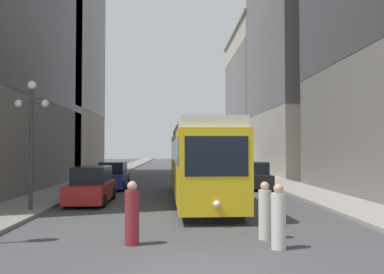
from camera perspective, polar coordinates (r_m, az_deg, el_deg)
ground_plane at (r=9.20m, az=1.65°, el=-18.74°), size 200.00×200.00×0.00m
sidewalk_left at (r=49.32m, az=-10.54°, el=-4.72°), size 2.84×120.00×0.15m
sidewalk_right at (r=49.51m, az=6.89°, el=-4.72°), size 2.84×120.00×0.15m
streetcar at (r=21.08m, az=0.96°, el=-3.32°), size 2.96×14.75×3.89m
transit_bus at (r=40.48m, az=4.32°, el=-2.76°), size 2.96×12.52×3.45m
parked_car_left_near at (r=20.68m, az=-14.09°, el=-6.79°), size 1.91×4.78×1.82m
parked_car_left_mid at (r=27.57m, az=-11.16°, el=-5.53°), size 1.89×4.40×1.82m
parked_car_right_far at (r=27.50m, az=8.79°, el=-5.55°), size 1.91×4.41×1.82m
pedestrian_crossing_near at (r=11.24m, az=12.21°, el=-11.29°), size 0.39×0.39×1.75m
pedestrian_crossing_far at (r=12.37m, az=10.34°, el=-10.50°), size 0.38×0.38×1.71m
pedestrian_on_sidewalk at (r=11.59m, az=-8.53°, el=-10.94°), size 0.40×0.40×1.79m
lamp_post_left_near at (r=18.14m, az=-21.88°, el=1.63°), size 1.41×0.36×5.42m
building_left_corner at (r=44.30m, az=-21.19°, el=12.43°), size 11.77×14.80×26.06m
building_right_midblock at (r=47.07m, az=17.15°, el=12.22°), size 12.55×18.90×27.10m
building_right_far at (r=65.81m, az=12.22°, el=5.58°), size 14.94×21.86×21.38m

